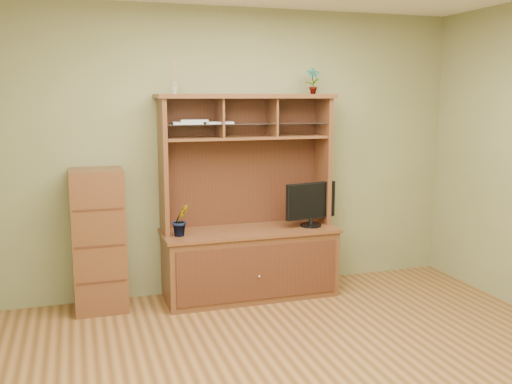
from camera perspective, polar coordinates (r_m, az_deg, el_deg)
name	(u,v)px	position (r m, az deg, el deg)	size (l,w,h in m)	color
room	(323,181)	(3.63, 6.71, 1.14)	(4.54, 4.04, 2.74)	#573719
media_hutch	(249,242)	(5.40, -0.70, -5.00)	(1.66, 0.61, 1.90)	#4B2B15
monitor	(311,203)	(5.45, 5.52, -1.15)	(0.53, 0.20, 0.42)	black
orchid_plant	(181,220)	(5.11, -7.53, -2.80)	(0.16, 0.13, 0.29)	#2A551D
top_plant	(313,81)	(5.53, 5.70, 11.00)	(0.13, 0.09, 0.25)	#386523
reed_diffuser	(174,80)	(5.15, -8.16, 10.99)	(0.06, 0.06, 0.30)	silver
magazines	(200,122)	(5.20, -5.67, 6.97)	(0.57, 0.23, 0.04)	#ADADB2
side_cabinet	(99,240)	(5.20, -15.43, -4.69)	(0.45, 0.41, 1.26)	#4B2B15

